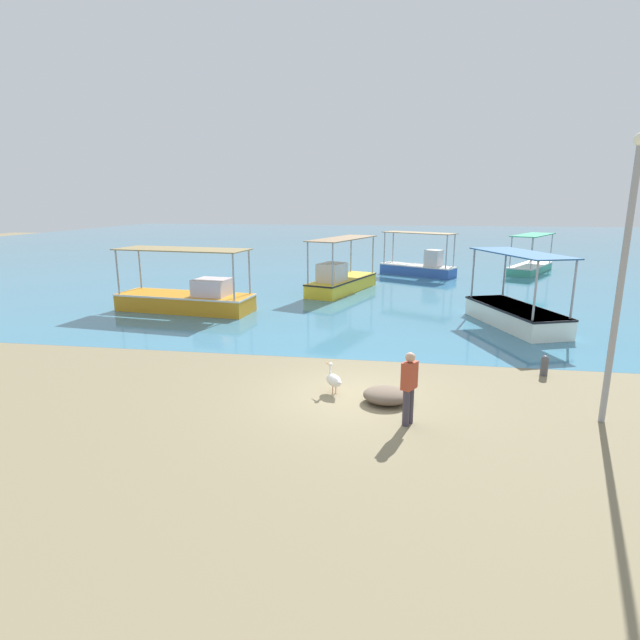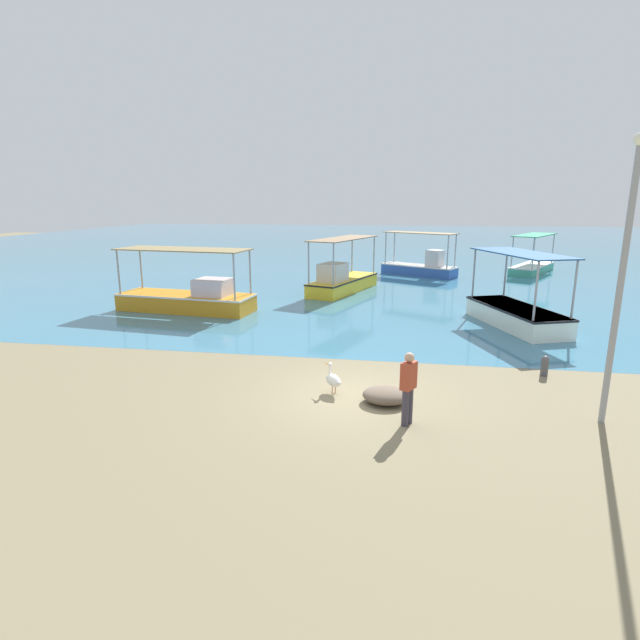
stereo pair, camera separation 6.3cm
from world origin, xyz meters
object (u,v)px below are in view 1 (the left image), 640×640
object	(u,v)px
pelican	(334,380)
lamp_post	(623,270)
fishing_boat_near_left	(420,266)
fishing_boat_outer	(530,266)
fishing_boat_far_left	(188,297)
fisherman_standing	(409,386)
mooring_bollard	(545,365)
fishing_boat_far_right	(515,312)
fishing_boat_near_right	(341,280)
net_pile	(386,395)

from	to	relation	value
pelican	lamp_post	world-z (taller)	lamp_post
fishing_boat_near_left	lamp_post	distance (m)	23.11
fishing_boat_outer	pelican	xyz separation A→B (m)	(-10.71, -24.63, -0.12)
fishing_boat_near_left	fishing_boat_far_left	xyz separation A→B (m)	(-10.82, -13.02, -0.01)
pelican	fisherman_standing	bearing A→B (deg)	-39.92
mooring_bollard	fisherman_standing	size ratio (longest dim) A/B	0.35
fishing_boat_far_right	fishing_boat_far_left	distance (m)	14.12
fishing_boat_far_right	pelican	size ratio (longest dim) A/B	6.66
fishing_boat_far_right	lamp_post	bearing A→B (deg)	-89.80
pelican	fishing_boat_near_right	bearing A→B (deg)	96.02
fishing_boat_far_left	net_pile	size ratio (longest dim) A/B	5.56
fisherman_standing	mooring_bollard	bearing A→B (deg)	44.77
fishing_boat_far_right	pelican	xyz separation A→B (m)	(-6.25, -8.29, -0.20)
fishing_boat_far_left	fisherman_standing	distance (m)	14.34
fishing_boat_far_right	fishing_boat_outer	xyz separation A→B (m)	(4.45, 16.34, -0.08)
pelican	fishing_boat_far_left	bearing A→B (deg)	131.37
fishing_boat_near_left	fishing_boat_outer	distance (m)	8.20
fishing_boat_outer	fishing_boat_far_left	bearing A→B (deg)	-139.75
pelican	lamp_post	distance (m)	7.05
fishing_boat_far_left	mooring_bollard	world-z (taller)	fishing_boat_far_left
fishing_boat_outer	mooring_bollard	size ratio (longest dim) A/B	9.43
mooring_bollard	net_pile	bearing A→B (deg)	-148.37
fishing_boat_outer	fisherman_standing	world-z (taller)	fishing_boat_outer
fishing_boat_near_left	fishing_boat_far_left	distance (m)	16.93
fishing_boat_far_right	net_pile	bearing A→B (deg)	-119.22
fishing_boat_far_right	mooring_bollard	xyz separation A→B (m)	(-0.43, -5.97, -0.26)
fishing_boat_near_right	fishing_boat_far_left	bearing A→B (deg)	-136.58
fishing_boat_far_right	net_pile	size ratio (longest dim) A/B	4.61
fishing_boat_far_left	net_pile	bearing A→B (deg)	-45.33
fishing_boat_far_right	mooring_bollard	distance (m)	6.00
fishing_boat_far_right	net_pile	distance (m)	9.99
fishing_boat_near_left	lamp_post	world-z (taller)	lamp_post
pelican	fishing_boat_near_left	bearing A→B (deg)	82.31
fisherman_standing	fishing_boat_outer	bearing A→B (deg)	71.42
fishing_boat_outer	lamp_post	distance (m)	25.94
fishing_boat_outer	fishing_boat_near_right	bearing A→B (deg)	-141.50
fishing_boat_far_right	fishing_boat_near_left	size ratio (longest dim) A/B	1.03
fishing_boat_far_right	fishing_boat_near_right	xyz separation A→B (m)	(-7.82, 6.58, 0.10)
mooring_bollard	net_pile	size ratio (longest dim) A/B	0.52
mooring_bollard	fisherman_standing	bearing A→B (deg)	-135.23
fishing_boat_near_right	mooring_bollard	distance (m)	14.57
pelican	mooring_bollard	xyz separation A→B (m)	(5.83, 2.32, -0.06)
lamp_post	pelican	bearing A→B (deg)	173.22
mooring_bollard	fishing_boat_near_left	bearing A→B (deg)	98.30
fishing_boat_far_right	net_pile	xyz separation A→B (m)	(-4.87, -8.71, -0.38)
fishing_boat_far_right	net_pile	world-z (taller)	fishing_boat_far_right
mooring_bollard	fishing_boat_outer	bearing A→B (deg)	77.67
mooring_bollard	lamp_post	bearing A→B (deg)	-81.48
fishing_boat_far_right	mooring_bollard	world-z (taller)	fishing_boat_far_right
fishing_boat_near_right	net_pile	world-z (taller)	fishing_boat_near_right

